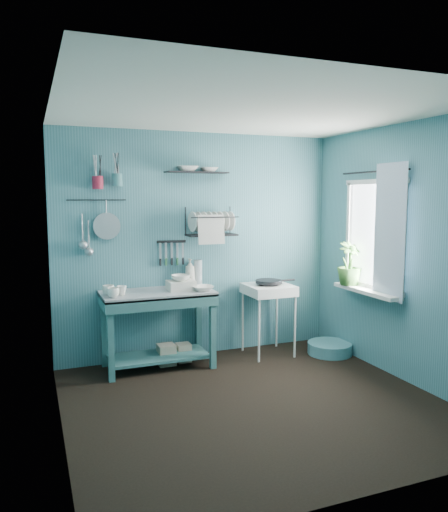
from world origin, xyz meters
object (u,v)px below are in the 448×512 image
object	(u,v)px
mug_right	(109,290)
potted_plant	(349,264)
work_counter	(158,330)
water_bottle	(198,272)
utensil_cup_magenta	(98,183)
utensil_cup_teal	(117,180)
hotplate_stand	(268,319)
floor_basin	(330,348)
mug_left	(113,293)
dish_rack	(212,221)
mug_mid	(122,290)
colander	(107,226)
wash_tub	(181,285)
soap_bottle	(190,272)
storage_tin_large	(166,355)
frying_pan	(269,281)
storage_tin_small	(183,353)

from	to	relation	value
mug_right	potted_plant	bearing A→B (deg)	-10.54
work_counter	water_bottle	xyz separation A→B (m)	(0.52, 0.22, 0.55)
utensil_cup_magenta	utensil_cup_teal	bearing A→B (deg)	0.00
hotplate_stand	floor_basin	xyz separation A→B (m)	(0.66, -0.26, -0.34)
mug_left	dish_rack	xyz separation A→B (m)	(1.14, 0.33, 0.66)
mug_right	hotplate_stand	bearing A→B (deg)	-0.53
mug_mid	colander	xyz separation A→B (m)	(-0.08, 0.31, 0.63)
mug_mid	mug_right	xyz separation A→B (m)	(-0.12, 0.06, 0.00)
mug_left	colander	distance (m)	0.75
work_counter	mug_left	bearing A→B (deg)	-159.80
work_counter	utensil_cup_teal	world-z (taller)	utensil_cup_teal
work_counter	mug_mid	bearing A→B (deg)	-169.26
work_counter	wash_tub	bearing A→B (deg)	-2.80
soap_bottle	storage_tin_large	distance (m)	0.93
mug_right	mug_mid	bearing A→B (deg)	-26.57
mug_left	frying_pan	bearing A→B (deg)	4.65
frying_pan	utensil_cup_magenta	world-z (taller)	utensil_cup_magenta
soap_bottle	mug_mid	bearing A→B (deg)	-162.00
mug_left	hotplate_stand	xyz separation A→B (m)	(1.76, 0.14, -0.46)
mug_mid	soap_bottle	xyz separation A→B (m)	(0.80, 0.26, 0.10)
hotplate_stand	floor_basin	world-z (taller)	hotplate_stand
work_counter	mug_right	xyz separation A→B (m)	(-0.50, 0.00, 0.46)
mug_mid	soap_bottle	bearing A→B (deg)	18.00
frying_pan	wash_tub	bearing A→B (deg)	-179.81
dish_rack	utensil_cup_magenta	size ratio (longest dim) A/B	4.23
wash_tub	colander	distance (m)	0.99
hotplate_stand	colander	bearing A→B (deg)	174.78
soap_bottle	floor_basin	size ratio (longest dim) A/B	0.59
storage_tin_small	soap_bottle	bearing A→B (deg)	45.00
mug_mid	utensil_cup_teal	world-z (taller)	utensil_cup_teal
potted_plant	utensil_cup_teal	bearing A→B (deg)	163.89
frying_pan	storage_tin_small	size ratio (longest dim) A/B	1.50
utensil_cup_magenta	storage_tin_small	xyz separation A→B (m)	(0.85, -0.14, -1.84)
utensil_cup_magenta	colander	bearing A→B (deg)	19.89
floor_basin	utensil_cup_teal	bearing A→B (deg)	167.83
mug_mid	frying_pan	distance (m)	1.66
storage_tin_small	floor_basin	distance (m)	1.68
mug_left	wash_tub	distance (m)	0.74
dish_rack	colander	distance (m)	1.13
utensil_cup_teal	mug_mid	bearing A→B (deg)	-95.91
water_bottle	storage_tin_small	xyz separation A→B (m)	(-0.22, -0.14, -0.86)
soap_bottle	utensil_cup_magenta	size ratio (longest dim) A/B	2.30
mug_left	utensil_cup_magenta	world-z (taller)	utensil_cup_magenta
work_counter	storage_tin_small	distance (m)	0.44
utensil_cup_magenta	storage_tin_small	bearing A→B (deg)	-9.25
hotplate_stand	potted_plant	size ratio (longest dim) A/B	1.70
mug_left	utensil_cup_teal	xyz separation A→B (m)	(0.13, 0.38, 1.10)
potted_plant	mug_mid	bearing A→B (deg)	170.32
water_bottle	frying_pan	world-z (taller)	water_bottle
work_counter	water_bottle	bearing A→B (deg)	24.70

